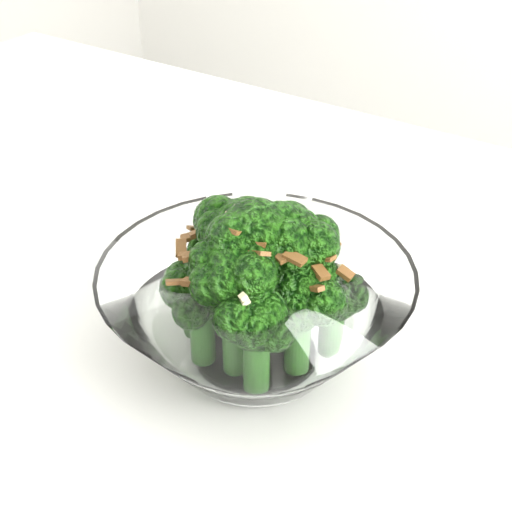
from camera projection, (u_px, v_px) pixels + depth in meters
The scene contains 2 objects.
table at pixel (220, 416), 0.56m from camera, with size 1.22×0.84×0.75m.
broccoli_dish at pixel (256, 304), 0.48m from camera, with size 0.19×0.19×0.12m.
Camera 1 is at (0.30, -0.40, 1.09)m, focal length 55.00 mm.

